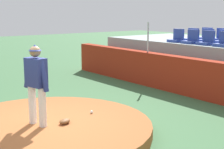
% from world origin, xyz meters
% --- Properties ---
extents(ground_plane, '(60.00, 60.00, 0.00)m').
position_xyz_m(ground_plane, '(0.00, 0.00, 0.00)').
color(ground_plane, '#3D683F').
extents(pitchers_mound, '(4.77, 4.77, 0.25)m').
position_xyz_m(pitchers_mound, '(0.00, 0.00, 0.12)').
color(pitchers_mound, '#A45C30').
rests_on(pitchers_mound, ground_plane).
extents(pitcher, '(0.81, 0.36, 1.77)m').
position_xyz_m(pitcher, '(-0.03, -0.17, 1.28)').
color(pitcher, white).
rests_on(pitcher, pitchers_mound).
extents(baseball, '(0.07, 0.07, 0.07)m').
position_xyz_m(baseball, '(-0.00, 1.24, 0.28)').
color(baseball, white).
rests_on(baseball, pitchers_mound).
extents(fielding_glove, '(0.31, 0.36, 0.11)m').
position_xyz_m(fielding_glove, '(0.27, 0.34, 0.30)').
color(fielding_glove, brown).
rests_on(fielding_glove, pitchers_mound).
extents(brick_barrier, '(13.26, 0.40, 1.23)m').
position_xyz_m(brick_barrier, '(0.00, 5.34, 0.62)').
color(brick_barrier, maroon).
rests_on(brick_barrier, ground_plane).
extents(fence_post_left, '(0.06, 0.06, 1.10)m').
position_xyz_m(fence_post_left, '(-2.37, 5.34, 1.78)').
color(fence_post_left, silver).
rests_on(fence_post_left, brick_barrier).
extents(stadium_chair_0, '(0.48, 0.44, 0.50)m').
position_xyz_m(stadium_chair_0, '(-2.10, 6.59, 1.71)').
color(stadium_chair_0, '#2B4198').
rests_on(stadium_chair_0, bleacher_platform).
extents(stadium_chair_1, '(0.48, 0.44, 0.50)m').
position_xyz_m(stadium_chair_1, '(-1.38, 6.58, 1.71)').
color(stadium_chair_1, '#2B4198').
rests_on(stadium_chair_1, bleacher_platform).
extents(stadium_chair_2, '(0.48, 0.44, 0.50)m').
position_xyz_m(stadium_chair_2, '(-0.73, 6.60, 1.71)').
color(stadium_chair_2, '#2B4198').
rests_on(stadium_chair_2, bleacher_platform).
extents(stadium_chair_3, '(0.48, 0.44, 0.50)m').
position_xyz_m(stadium_chair_3, '(-0.02, 6.58, 1.71)').
color(stadium_chair_3, '#2B4198').
rests_on(stadium_chair_3, bleacher_platform).
extents(stadium_chair_7, '(0.48, 0.44, 0.50)m').
position_xyz_m(stadium_chair_7, '(-2.10, 7.46, 1.71)').
color(stadium_chair_7, '#2B4198').
rests_on(stadium_chair_7, bleacher_platform).
extents(stadium_chair_8, '(0.48, 0.44, 0.50)m').
position_xyz_m(stadium_chair_8, '(-1.42, 7.50, 1.71)').
color(stadium_chair_8, '#2B4198').
rests_on(stadium_chair_8, bleacher_platform).
extents(stadium_chair_9, '(0.48, 0.44, 0.50)m').
position_xyz_m(stadium_chair_9, '(-0.68, 7.51, 1.71)').
color(stadium_chair_9, '#2B4198').
rests_on(stadium_chair_9, bleacher_platform).
extents(stadium_chair_14, '(0.48, 0.44, 0.50)m').
position_xyz_m(stadium_chair_14, '(-2.12, 8.38, 1.71)').
color(stadium_chair_14, '#2B4198').
rests_on(stadium_chair_14, bleacher_platform).
extents(stadium_chair_15, '(0.48, 0.44, 0.50)m').
position_xyz_m(stadium_chair_15, '(-1.41, 8.39, 1.71)').
color(stadium_chair_15, '#2B4198').
rests_on(stadium_chair_15, bleacher_platform).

